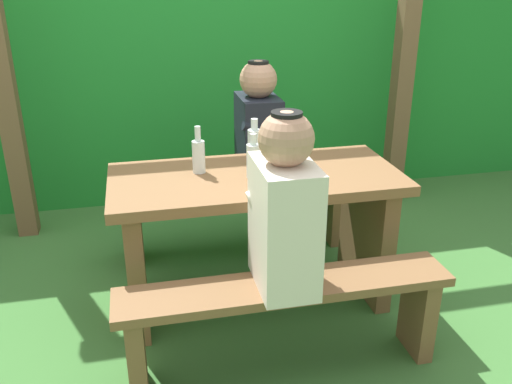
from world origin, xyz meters
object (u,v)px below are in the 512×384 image
person_black_coat (258,129)px  drinking_glass (266,164)px  bench_far (236,203)px  bottle_left (254,146)px  person_white_shirt (284,209)px  bottle_right (199,155)px  picnic_table (256,216)px  bench_near (285,308)px  bottle_center (253,160)px

person_black_coat → drinking_glass: 0.56m
bench_far → drinking_glass: 0.71m
bottle_left → person_white_shirt: bearing=-92.6°
bench_far → bottle_right: 0.73m
picnic_table → person_white_shirt: (-0.01, -0.56, 0.29)m
bench_near → bottle_right: (-0.26, 0.64, 0.48)m
drinking_glass → bottle_left: 0.13m
bottle_center → bench_near: bearing=-87.6°
bottle_right → bottle_center: size_ratio=1.07×
bottle_right → drinking_glass: bearing=-15.4°
person_black_coat → drinking_glass: person_black_coat is taller
bottle_center → bench_far: bearing=87.9°
bench_near → bottle_left: size_ratio=5.77×
bench_far → drinking_glass: (0.05, -0.56, 0.44)m
drinking_glass → bottle_right: bearing=164.6°
drinking_glass → bottle_center: 0.09m
picnic_table → bench_far: size_ratio=1.00×
picnic_table → drinking_glass: size_ratio=15.27×
bench_near → bottle_left: 0.84m
bench_far → bench_near: bearing=-90.0°
picnic_table → bottle_center: (-0.02, -0.04, 0.31)m
picnic_table → bottle_right: bearing=162.0°
person_black_coat → bottle_left: (-0.12, -0.44, 0.04)m
person_black_coat → bottle_center: (-0.16, -0.59, 0.03)m
picnic_table → bottle_left: 0.35m
bottle_left → bottle_center: size_ratio=1.13×
person_white_shirt → bottle_right: size_ratio=3.12×
person_white_shirt → bottle_left: person_white_shirt is taller
bench_near → drinking_glass: bearing=84.9°
picnic_table → bench_near: (0.00, -0.56, -0.17)m
picnic_table → bench_far: (0.00, 0.56, -0.17)m
picnic_table → bottle_right: bottle_right is taller
bench_near → bottle_center: bottle_center is taller
bench_far → person_white_shirt: size_ratio=1.95×
drinking_glass → bottle_right: size_ratio=0.40×
picnic_table → bottle_right: (-0.26, 0.09, 0.31)m
bottle_left → bottle_center: bearing=-104.4°
drinking_glass → bottle_center: bearing=-152.4°
picnic_table → bottle_left: bottle_left is taller
bottle_left → bottle_right: size_ratio=1.05×
bottle_left → bottle_center: (-0.04, -0.16, -0.01)m
bench_far → bottle_right: (-0.26, -0.47, 0.48)m
bench_far → person_black_coat: person_black_coat is taller
drinking_glass → bottle_left: bottle_left is taller
bottle_right → bottle_center: (0.24, -0.12, -0.00)m
bottle_right → bottle_center: 0.27m
bottle_left → picnic_table: bearing=-98.8°
person_black_coat → bottle_left: size_ratio=2.97×
bench_far → drinking_glass: size_ratio=15.27×
person_white_shirt → person_black_coat: same height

